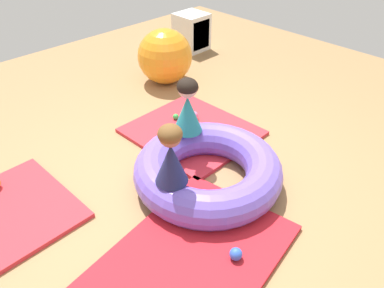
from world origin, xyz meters
name	(u,v)px	position (x,y,z in m)	size (l,w,h in m)	color
ground_plane	(203,183)	(0.00, 0.00, 0.00)	(8.00, 8.00, 0.00)	#9E7549
gym_mat_front	(192,132)	(0.49, 0.65, 0.02)	(1.12, 1.23, 0.04)	red
gym_mat_near_right	(177,275)	(-0.85, -0.57, 0.02)	(1.85, 1.05, 0.04)	red
inflatable_cushion	(208,170)	(0.02, -0.04, 0.16)	(1.31, 1.31, 0.32)	#7056D1
child_in_teal	(188,106)	(0.17, 0.37, 0.58)	(0.37, 0.37, 0.53)	teal
child_in_navy	(171,155)	(-0.43, -0.06, 0.57)	(0.37, 0.37, 0.51)	navy
play_ball_teal	(223,197)	(-0.08, -0.31, 0.08)	(0.08, 0.08, 0.08)	teal
play_ball_pink	(194,115)	(0.67, 0.80, 0.09)	(0.10, 0.10, 0.10)	pink
play_ball_blue	(236,254)	(-0.46, -0.77, 0.09)	(0.09, 0.09, 0.09)	blue
play_ball_green	(176,117)	(0.52, 0.94, 0.07)	(0.07, 0.07, 0.07)	green
play_ball_red	(208,132)	(0.54, 0.45, 0.09)	(0.09, 0.09, 0.09)	red
exercise_ball_large	(165,56)	(1.13, 1.80, 0.36)	(0.71, 0.71, 0.71)	orange
storage_cube	(193,32)	(2.19, 2.37, 0.28)	(0.44, 0.44, 0.56)	silver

